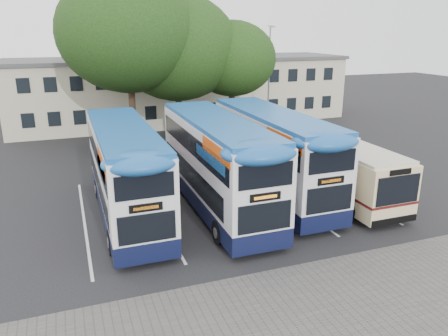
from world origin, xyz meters
TOP-DOWN VIEW (x-y plane):
  - ground at (0.00, 0.00)m, footprint 120.00×120.00m
  - paving_strip at (-2.00, -5.00)m, footprint 40.00×6.00m
  - bay_lines at (-3.75, 5.00)m, footprint 14.12×11.00m
  - depot_building at (0.00, 26.99)m, footprint 32.40×8.40m
  - lamp_post at (6.00, 19.97)m, footprint 0.25×1.05m
  - tree_left at (-6.29, 17.95)m, footprint 10.05×10.05m
  - tree_mid at (-2.45, 18.97)m, footprint 9.57×9.57m
  - tree_right at (1.88, 18.33)m, footprint 7.01×7.01m
  - bus_dd_left at (-8.66, 4.96)m, footprint 2.61×10.76m
  - bus_dd_mid at (-4.26, 4.42)m, footprint 2.71×11.16m
  - bus_dd_right at (-0.85, 5.17)m, footprint 2.69×11.08m
  - bus_single at (2.46, 4.49)m, footprint 2.63×10.32m

SIDE VIEW (x-z plane):
  - ground at x=0.00m, z-range 0.00..0.00m
  - paving_strip at x=-2.00m, z-range 0.00..0.01m
  - bay_lines at x=-3.75m, z-range 0.00..0.01m
  - bus_single at x=2.46m, z-range 0.20..3.28m
  - bus_dd_left at x=-8.66m, z-range 0.23..4.71m
  - bus_dd_right at x=-0.85m, z-range 0.23..4.85m
  - bus_dd_mid at x=-4.26m, z-range 0.24..4.89m
  - depot_building at x=0.00m, z-range 0.05..6.25m
  - lamp_post at x=6.00m, z-range 0.55..9.61m
  - tree_right at x=1.88m, z-range 1.75..11.24m
  - tree_mid at x=-2.45m, z-range 1.65..13.11m
  - tree_left at x=-6.29m, z-range 2.12..14.93m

